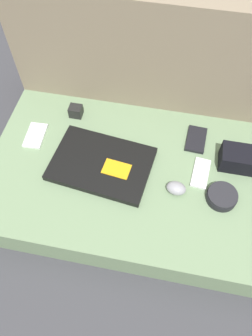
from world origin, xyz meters
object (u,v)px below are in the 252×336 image
speaker_puck (222,196)px  phone_small (35,135)px  charger_brick (76,111)px  camera_pouch (239,159)px  computer_mouse (176,188)px  phone_silver (196,139)px  phone_black (201,173)px  laptop (102,164)px

speaker_puck → phone_small: (-0.67, 0.13, -0.01)m
phone_small → charger_brick: 0.17m
charger_brick → camera_pouch: bearing=-10.4°
computer_mouse → phone_silver: 0.23m
speaker_puck → phone_black: size_ratio=0.82×
computer_mouse → phone_black: 0.11m
laptop → speaker_puck: size_ratio=3.60×
phone_silver → camera_pouch: size_ratio=0.96×
phone_black → charger_brick: (-0.48, 0.17, 0.02)m
laptop → computer_mouse: bearing=-4.0°
camera_pouch → speaker_puck: bearing=-107.4°
laptop → charger_brick: charger_brick is taller
laptop → phone_silver: bearing=35.9°
charger_brick → laptop: bearing=-54.1°
laptop → phone_silver: 0.35m
laptop → camera_pouch: bearing=18.7°
phone_silver → charger_brick: (-0.46, 0.03, 0.02)m
laptop → charger_brick: 0.25m
laptop → computer_mouse: size_ratio=5.09×
phone_small → camera_pouch: (0.72, 0.02, 0.03)m
computer_mouse → charger_brick: size_ratio=1.49×
phone_black → camera_pouch: (0.12, 0.06, 0.03)m
phone_black → phone_small: 0.60m
camera_pouch → computer_mouse: bearing=-143.1°
computer_mouse → camera_pouch: 0.24m
charger_brick → phone_silver: bearing=-4.2°
laptop → computer_mouse: computer_mouse is taller
speaker_puck → phone_black: 0.11m
phone_silver → phone_black: bearing=-75.8°
camera_pouch → charger_brick: camera_pouch is taller
computer_mouse → charger_brick: bearing=155.9°
laptop → phone_black: bearing=12.4°
laptop → camera_pouch: 0.46m
laptop → camera_pouch: camera_pouch is taller
phone_silver → phone_black: (0.03, -0.14, -0.00)m
computer_mouse → phone_small: bearing=174.3°
phone_small → phone_black: bearing=-7.0°
laptop → phone_small: bearing=170.6°
camera_pouch → phone_silver: bearing=151.9°
laptop → phone_small: size_ratio=3.15×
computer_mouse → charger_brick: (-0.41, 0.25, 0.00)m
phone_black → laptop: bearing=-169.1°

